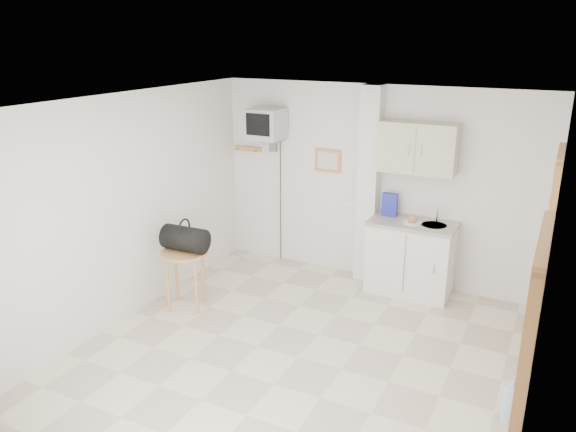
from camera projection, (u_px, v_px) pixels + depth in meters
The scene contains 7 objects.
ground at pixel (298, 357), 5.59m from camera, with size 4.50×4.50×0.00m, color beige.
room_envelope at pixel (327, 212), 5.09m from camera, with size 4.24×4.54×2.55m.
kitchenette at pixel (412, 230), 6.80m from camera, with size 1.03×0.58×2.10m.
crt_television at pixel (266, 125), 7.33m from camera, with size 0.44×0.45×2.15m.
round_table at pixel (185, 260), 6.46m from camera, with size 0.55×0.55×0.70m.
duffel_bag at pixel (185, 239), 6.41m from camera, with size 0.53×0.30×0.39m.
water_bottle at pixel (510, 403), 4.63m from camera, with size 0.13×0.13×0.39m.
Camera 1 is at (2.10, -4.40, 3.08)m, focal length 35.00 mm.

